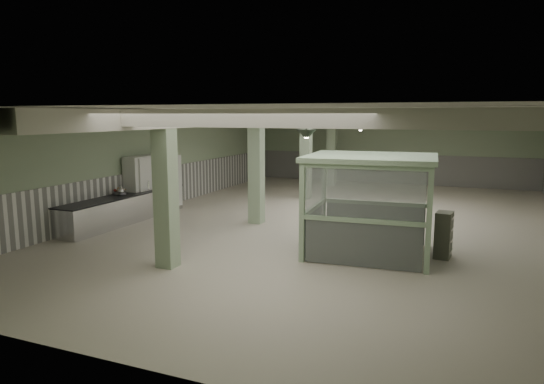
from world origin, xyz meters
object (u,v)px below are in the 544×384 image
at_px(prep_counter, 125,208).
at_px(walkin_cooler, 150,186).
at_px(filing_cabinet, 444,235).
at_px(guard_booth, 370,187).

distance_m(prep_counter, walkin_cooler, 1.55).
height_order(walkin_cooler, filing_cabinet, walkin_cooler).
height_order(prep_counter, filing_cabinet, filing_cabinet).
relative_size(walkin_cooler, guard_booth, 0.65).
bearing_deg(guard_booth, prep_counter, 171.29).
xyz_separation_m(prep_counter, guard_booth, (8.12, -0.67, 1.24)).
distance_m(prep_counter, filing_cabinet, 9.88).
distance_m(guard_booth, filing_cabinet, 2.12).
bearing_deg(filing_cabinet, guard_booth, -162.48).
height_order(prep_counter, walkin_cooler, walkin_cooler).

